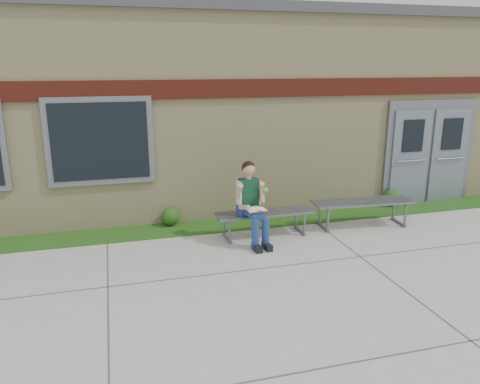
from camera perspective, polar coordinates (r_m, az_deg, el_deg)
name	(u,v)px	position (r m, az deg, el deg)	size (l,w,h in m)	color
ground	(317,277)	(7.15, 9.39, -10.19)	(80.00, 80.00, 0.00)	#9E9E99
grass_strip	(263,221)	(9.38, 2.76, -3.59)	(16.00, 0.80, 0.02)	#1C4713
school_building	(222,102)	(12.17, -2.19, 10.89)	(16.20, 6.22, 4.20)	beige
bench_left	(264,217)	(8.54, 2.99, -3.10)	(1.78, 0.51, 0.46)	slate
bench_right	(363,207)	(9.33, 14.73, -1.74)	(2.00, 0.71, 0.51)	slate
girl	(252,202)	(8.14, 1.45, -1.20)	(0.55, 0.89, 1.43)	navy
shrub_mid	(170,217)	(9.19, -8.48, -2.98)	(0.34, 0.34, 0.34)	#1C4713
shrub_east	(391,197)	(10.86, 17.93, -0.64)	(0.36, 0.36, 0.36)	#1C4713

